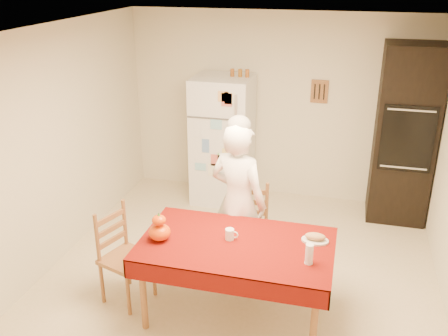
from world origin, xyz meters
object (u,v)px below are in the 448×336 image
(refrigerator, at_px, (223,140))
(dining_table, at_px, (236,250))
(oven_cabinet, at_px, (405,135))
(wine_glass, at_px, (309,254))
(seated_woman, at_px, (238,202))
(coffee_mug, at_px, (230,234))
(bread_plate, at_px, (315,240))
(chair_far, at_px, (248,225))
(chair_left, at_px, (121,252))
(pumpkin_lower, at_px, (160,232))

(refrigerator, xyz_separation_m, dining_table, (0.75, -2.38, -0.16))
(oven_cabinet, xyz_separation_m, wine_glass, (-0.89, -2.59, -0.25))
(refrigerator, distance_m, seated_woman, 1.85)
(refrigerator, relative_size, oven_cabinet, 0.77)
(coffee_mug, bearing_deg, bread_plate, 11.61)
(dining_table, bearing_deg, chair_far, 94.09)
(bread_plate, bearing_deg, refrigerator, 122.99)
(dining_table, bearing_deg, wine_glass, -14.04)
(seated_woman, bearing_deg, coffee_mug, 113.65)
(coffee_mug, bearing_deg, seated_woman, 95.83)
(chair_left, xyz_separation_m, wine_glass, (1.76, -0.15, 0.34))
(refrigerator, relative_size, pumpkin_lower, 8.61)
(coffee_mug, bearing_deg, oven_cabinet, 55.98)
(dining_table, relative_size, seated_woman, 1.01)
(coffee_mug, bearing_deg, pumpkin_lower, -164.82)
(refrigerator, height_order, coffee_mug, refrigerator)
(dining_table, bearing_deg, seated_woman, 101.80)
(pumpkin_lower, bearing_deg, refrigerator, 91.75)
(wine_glass, bearing_deg, refrigerator, 118.75)
(chair_left, height_order, seated_woman, seated_woman)
(coffee_mug, relative_size, bread_plate, 0.42)
(oven_cabinet, bearing_deg, bread_plate, -111.24)
(refrigerator, height_order, dining_table, refrigerator)
(oven_cabinet, distance_m, chair_far, 2.35)
(bread_plate, bearing_deg, chair_left, -173.06)
(chair_far, bearing_deg, oven_cabinet, 39.01)
(refrigerator, height_order, wine_glass, refrigerator)
(oven_cabinet, bearing_deg, chair_far, -134.28)
(chair_left, distance_m, bread_plate, 1.82)
(oven_cabinet, xyz_separation_m, chair_far, (-1.59, -1.63, -0.59))
(oven_cabinet, xyz_separation_m, chair_left, (-2.65, -2.44, -0.59))
(seated_woman, bearing_deg, chair_far, -97.19)
(coffee_mug, bearing_deg, dining_table, -33.60)
(dining_table, height_order, pumpkin_lower, pumpkin_lower)
(refrigerator, bearing_deg, chair_far, -66.44)
(refrigerator, distance_m, pumpkin_lower, 2.49)
(chair_left, height_order, bread_plate, chair_left)
(dining_table, relative_size, coffee_mug, 17.00)
(chair_far, bearing_deg, dining_table, -92.62)
(coffee_mug, xyz_separation_m, wine_glass, (0.72, -0.21, 0.04))
(seated_woman, relative_size, bread_plate, 6.98)
(refrigerator, distance_m, chair_left, 2.45)
(chair_far, xyz_separation_m, chair_left, (-1.06, -0.81, 0.00))
(chair_left, relative_size, pumpkin_lower, 4.81)
(coffee_mug, bearing_deg, wine_glass, -16.27)
(chair_left, bearing_deg, wine_glass, -75.98)
(bread_plate, bearing_deg, pumpkin_lower, -166.78)
(chair_far, bearing_deg, seated_woman, -121.73)
(chair_far, distance_m, bread_plate, 0.97)
(seated_woman, bearing_deg, pumpkin_lower, 72.10)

